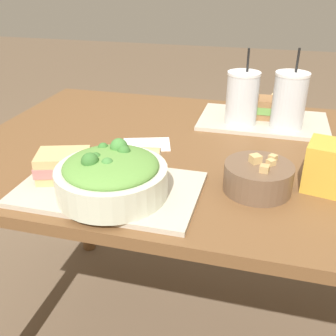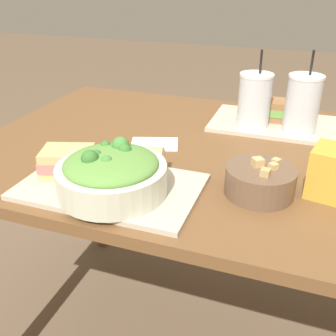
% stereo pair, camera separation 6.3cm
% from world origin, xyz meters
% --- Properties ---
extents(dining_table, '(1.38, 0.90, 0.78)m').
position_xyz_m(dining_table, '(0.00, 0.00, 0.68)').
color(dining_table, brown).
rests_on(dining_table, ground_plane).
extents(tray_near, '(0.41, 0.25, 0.01)m').
position_xyz_m(tray_near, '(-0.18, -0.30, 0.79)').
color(tray_near, '#BCB29E').
rests_on(tray_near, dining_table).
extents(tray_far, '(0.41, 0.25, 0.01)m').
position_xyz_m(tray_far, '(0.13, 0.24, 0.79)').
color(tray_far, '#BCB29E').
rests_on(tray_far, dining_table).
extents(salad_bowl, '(0.24, 0.24, 0.11)m').
position_xyz_m(salad_bowl, '(-0.16, -0.32, 0.84)').
color(salad_bowl, beige).
rests_on(salad_bowl, tray_near).
extents(soup_bowl, '(0.16, 0.16, 0.08)m').
position_xyz_m(soup_bowl, '(0.14, -0.20, 0.81)').
color(soup_bowl, brown).
rests_on(soup_bowl, dining_table).
extents(sandwich_near, '(0.14, 0.12, 0.06)m').
position_xyz_m(sandwich_near, '(-0.30, -0.28, 0.82)').
color(sandwich_near, tan).
rests_on(sandwich_near, tray_near).
extents(baguette_near, '(0.11, 0.08, 0.06)m').
position_xyz_m(baguette_near, '(-0.14, -0.21, 0.82)').
color(baguette_near, tan).
rests_on(baguette_near, tray_near).
extents(sandwich_far, '(0.14, 0.09, 0.06)m').
position_xyz_m(sandwich_far, '(0.12, 0.27, 0.82)').
color(sandwich_far, olive).
rests_on(sandwich_far, tray_far).
extents(baguette_far, '(0.11, 0.09, 0.06)m').
position_xyz_m(baguette_far, '(0.20, 0.33, 0.82)').
color(baguette_far, tan).
rests_on(baguette_far, tray_far).
extents(drink_cup_dark, '(0.10, 0.10, 0.23)m').
position_xyz_m(drink_cup_dark, '(0.06, 0.19, 0.87)').
color(drink_cup_dark, silver).
rests_on(drink_cup_dark, tray_far).
extents(drink_cup_red, '(0.10, 0.10, 0.24)m').
position_xyz_m(drink_cup_red, '(0.20, 0.19, 0.87)').
color(drink_cup_red, silver).
rests_on(drink_cup_red, tray_far).
extents(chip_bag, '(0.14, 0.12, 0.11)m').
position_xyz_m(chip_bag, '(0.30, -0.16, 0.84)').
color(chip_bag, gold).
rests_on(chip_bag, dining_table).
extents(napkin_folded, '(0.16, 0.13, 0.00)m').
position_xyz_m(napkin_folded, '(-0.18, -0.03, 0.78)').
color(napkin_folded, white).
rests_on(napkin_folded, dining_table).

